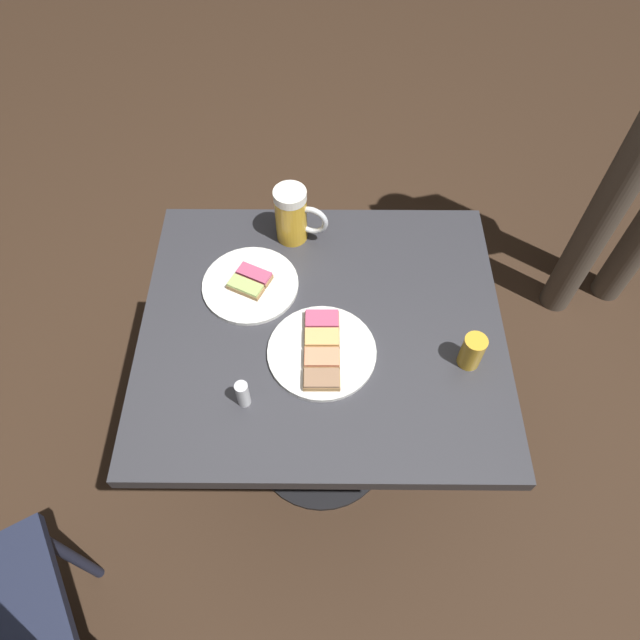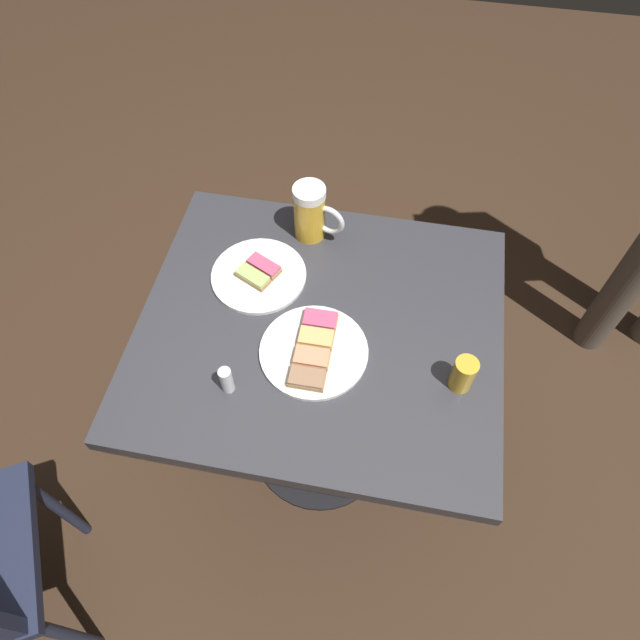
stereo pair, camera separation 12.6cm
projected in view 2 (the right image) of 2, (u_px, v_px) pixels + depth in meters
ground_plane at (320, 444)px, 1.87m from camera, size 6.00×6.00×0.00m
cafe_table at (320, 358)px, 1.40m from camera, size 0.73×0.82×0.72m
plate_near at (315, 350)px, 1.23m from camera, size 0.24×0.24×0.03m
plate_far at (259, 275)px, 1.35m from camera, size 0.23×0.23×0.03m
beer_mug at (311, 213)px, 1.37m from camera, size 0.08×0.13×0.15m
beer_glass_small at (463, 374)px, 1.16m from camera, size 0.05×0.05×0.09m
salt_shaker at (227, 380)px, 1.16m from camera, size 0.03×0.03×0.07m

